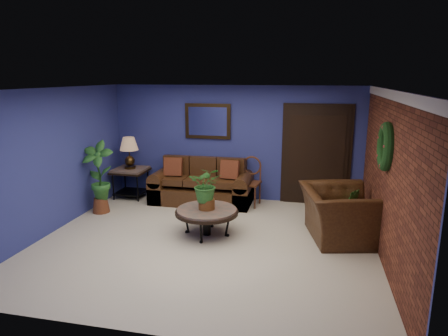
% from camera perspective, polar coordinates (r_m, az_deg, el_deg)
% --- Properties ---
extents(floor, '(5.50, 5.50, 0.00)m').
position_cam_1_polar(floor, '(6.77, -2.59, -10.43)').
color(floor, beige).
rests_on(floor, ground).
extents(wall_back, '(5.50, 0.04, 2.50)m').
position_cam_1_polar(wall_back, '(8.77, 1.56, 3.57)').
color(wall_back, navy).
rests_on(wall_back, ground).
extents(wall_left, '(0.04, 5.00, 2.50)m').
position_cam_1_polar(wall_left, '(7.56, -23.26, 0.96)').
color(wall_left, navy).
rests_on(wall_left, ground).
extents(wall_right_brick, '(0.04, 5.00, 2.50)m').
position_cam_1_polar(wall_right_brick, '(6.26, 22.38, -1.31)').
color(wall_right_brick, brown).
rests_on(wall_right_brick, ground).
extents(ceiling, '(5.50, 5.00, 0.02)m').
position_cam_1_polar(ceiling, '(6.21, -2.83, 11.22)').
color(ceiling, white).
rests_on(ceiling, wall_back).
extents(crown_molding, '(0.03, 5.00, 0.14)m').
position_cam_1_polar(crown_molding, '(6.09, 23.07, 9.52)').
color(crown_molding, white).
rests_on(crown_molding, wall_right_brick).
extents(wall_mirror, '(1.02, 0.06, 0.77)m').
position_cam_1_polar(wall_mirror, '(8.79, -2.33, 6.69)').
color(wall_mirror, '#402C13').
rests_on(wall_mirror, wall_back).
extents(closet_door, '(1.44, 0.06, 2.18)m').
position_cam_1_polar(closet_door, '(8.62, 13.02, 1.72)').
color(closet_door, black).
rests_on(closet_door, wall_back).
extents(wreath, '(0.16, 0.72, 0.72)m').
position_cam_1_polar(wreath, '(6.21, 22.12, 2.85)').
color(wreath, black).
rests_on(wreath, wall_right_brick).
extents(sofa, '(2.15, 0.93, 0.97)m').
position_cam_1_polar(sofa, '(8.71, -3.09, -2.79)').
color(sofa, '#452A13').
rests_on(sofa, ground).
extents(coffee_table, '(1.09, 1.09, 0.47)m').
position_cam_1_polar(coffee_table, '(6.90, -2.49, -6.32)').
color(coffee_table, '#4B4741').
rests_on(coffee_table, ground).
extents(end_table, '(0.73, 0.73, 0.67)m').
position_cam_1_polar(end_table, '(9.21, -13.20, -0.99)').
color(end_table, '#4B4741').
rests_on(end_table, ground).
extents(table_lamp, '(0.41, 0.41, 0.68)m').
position_cam_1_polar(table_lamp, '(9.09, -13.40, 2.65)').
color(table_lamp, '#402C13').
rests_on(table_lamp, end_table).
extents(side_chair, '(0.50, 0.50, 1.03)m').
position_cam_1_polar(side_chair, '(8.48, 3.76, -1.41)').
color(side_chair, '#532A17').
rests_on(side_chair, ground).
extents(armchair, '(1.43, 1.55, 0.86)m').
position_cam_1_polar(armchair, '(7.02, 16.10, -6.32)').
color(armchair, '#452A13').
rests_on(armchair, ground).
extents(coffee_plant, '(0.60, 0.54, 0.75)m').
position_cam_1_polar(coffee_plant, '(6.76, -2.53, -2.57)').
color(coffee_plant, brown).
rests_on(coffee_plant, coffee_table).
extents(floor_plant, '(0.41, 0.36, 0.78)m').
position_cam_1_polar(floor_plant, '(7.43, 17.45, -5.58)').
color(floor_plant, brown).
rests_on(floor_plant, ground).
extents(tall_plant, '(0.64, 0.43, 1.45)m').
position_cam_1_polar(tall_plant, '(8.29, -17.46, -0.89)').
color(tall_plant, brown).
rests_on(tall_plant, ground).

